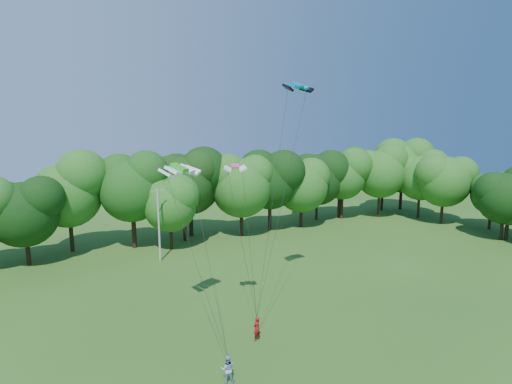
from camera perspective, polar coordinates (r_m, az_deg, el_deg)
utility_pole at (r=45.43m, az=-13.71°, el=-4.51°), size 1.58×0.60×8.21m
kite_flyer_left at (r=29.87m, az=0.10°, el=-18.91°), size 0.76×0.63×1.78m
kite_flyer_right at (r=25.96m, az=-4.09°, el=-23.88°), size 1.02×0.93×1.70m
kite_teal at (r=32.55m, az=5.95°, el=15.04°), size 2.63×1.44×0.52m
kite_green at (r=29.13m, az=-10.89°, el=3.50°), size 3.32×2.52×0.57m
kite_pink at (r=28.75m, az=-3.02°, el=3.74°), size 1.79×1.32×0.30m
tree_back_center at (r=52.08m, az=-10.33°, el=1.17°), size 8.32×8.32×12.11m
tree_back_east at (r=65.05m, az=12.31°, el=2.52°), size 7.97×7.97×11.59m
tree_flank_east at (r=61.32m, az=32.63°, el=0.12°), size 7.23×7.23×10.52m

